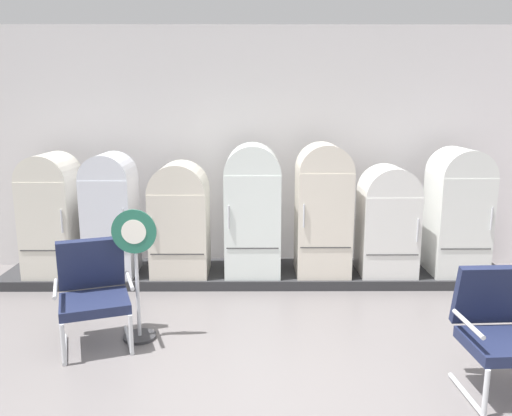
# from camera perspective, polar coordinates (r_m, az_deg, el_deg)

# --- Properties ---
(back_wall) EXTENTS (11.76, 0.12, 3.24)m
(back_wall) POSITION_cam_1_polar(r_m,az_deg,el_deg) (7.07, -0.04, 6.59)
(back_wall) COLOR silver
(back_wall) RESTS_ON ground
(display_plinth) EXTENTS (6.43, 0.95, 0.12)m
(display_plinth) POSITION_cam_1_polar(r_m,az_deg,el_deg) (6.78, -0.01, -7.28)
(display_plinth) COLOR #2C2D2F
(display_plinth) RESTS_ON ground
(refrigerator_0) EXTENTS (0.62, 0.72, 1.52)m
(refrigerator_0) POSITION_cam_1_polar(r_m,az_deg,el_deg) (6.94, -21.62, -0.24)
(refrigerator_0) COLOR silver
(refrigerator_0) RESTS_ON display_plinth
(refrigerator_1) EXTENTS (0.59, 0.65, 1.53)m
(refrigerator_1) POSITION_cam_1_polar(r_m,az_deg,el_deg) (6.66, -15.77, -0.27)
(refrigerator_1) COLOR white
(refrigerator_1) RESTS_ON display_plinth
(refrigerator_2) EXTENTS (0.70, 0.67, 1.41)m
(refrigerator_2) POSITION_cam_1_polar(r_m,az_deg,el_deg) (6.51, -8.42, -0.89)
(refrigerator_2) COLOR silver
(refrigerator_2) RESTS_ON display_plinth
(refrigerator_3) EXTENTS (0.68, 0.73, 1.63)m
(refrigerator_3) POSITION_cam_1_polar(r_m,az_deg,el_deg) (6.45, -0.39, 0.27)
(refrigerator_3) COLOR white
(refrigerator_3) RESTS_ON display_plinth
(refrigerator_4) EXTENTS (0.66, 0.67, 1.65)m
(refrigerator_4) POSITION_cam_1_polar(r_m,az_deg,el_deg) (6.48, 7.42, 0.30)
(refrigerator_4) COLOR silver
(refrigerator_4) RESTS_ON display_plinth
(refrigerator_5) EXTENTS (0.69, 0.64, 1.37)m
(refrigerator_5) POSITION_cam_1_polar(r_m,az_deg,el_deg) (6.66, 14.34, -1.07)
(refrigerator_5) COLOR white
(refrigerator_5) RESTS_ON display_plinth
(refrigerator_6) EXTENTS (0.66, 0.72, 1.58)m
(refrigerator_6) POSITION_cam_1_polar(r_m,az_deg,el_deg) (6.94, 21.40, 0.05)
(refrigerator_6) COLOR white
(refrigerator_6) RESTS_ON display_plinth
(armchair_left) EXTENTS (0.82, 0.84, 0.99)m
(armchair_left) POSITION_cam_1_polar(r_m,az_deg,el_deg) (5.16, -17.54, -8.53)
(armchair_left) COLOR silver
(armchair_left) RESTS_ON ground
(armchair_right) EXTENTS (0.71, 0.70, 0.99)m
(armchair_right) POSITION_cam_1_polar(r_m,az_deg,el_deg) (4.59, 25.52, -11.75)
(armchair_right) COLOR silver
(armchair_right) RESTS_ON ground
(sign_stand) EXTENTS (0.42, 0.32, 1.29)m
(sign_stand) POSITION_cam_1_polar(r_m,az_deg,el_deg) (5.09, -13.05, -7.85)
(sign_stand) COLOR #2D2D30
(sign_stand) RESTS_ON ground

